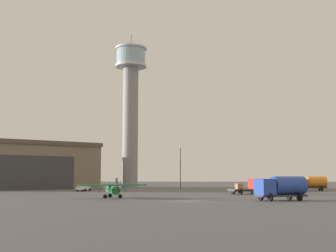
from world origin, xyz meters
TOP-DOWN VIEW (x-y plane):
  - ground_plane at (0.00, 0.00)m, footprint 400.00×400.00m
  - control_tower at (-19.27, 70.63)m, footprint 9.18×9.18m
  - hangar at (-42.96, 51.32)m, footprint 39.96×38.88m
  - airplane_green at (-10.49, 5.61)m, footprint 9.31×7.36m
  - truck_flatbed_red at (10.00, 22.34)m, footprint 6.28×4.92m
  - truck_fuel_tanker_orange at (24.92, 41.18)m, footprint 5.69×3.23m
  - truck_fuel_tanker_blue at (11.81, 1.71)m, footprint 6.76×4.71m
  - car_white at (-22.71, 34.77)m, footprint 2.49×4.34m
  - light_post_east at (-3.45, 46.85)m, footprint 0.44×0.44m

SIDE VIEW (x-z plane):
  - ground_plane at x=0.00m, z-range 0.00..0.00m
  - car_white at x=-22.71m, z-range 0.05..1.42m
  - truck_flatbed_red at x=10.00m, z-range -0.04..2.59m
  - airplane_green at x=-10.49m, z-range -0.09..2.71m
  - truck_fuel_tanker_orange at x=24.92m, z-range 0.15..3.19m
  - truck_fuel_tanker_blue at x=11.81m, z-range 0.18..3.22m
  - hangar at x=-42.96m, z-range 0.02..11.25m
  - light_post_east at x=-3.45m, z-range 0.86..10.71m
  - control_tower at x=-19.27m, z-range 2.91..47.63m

